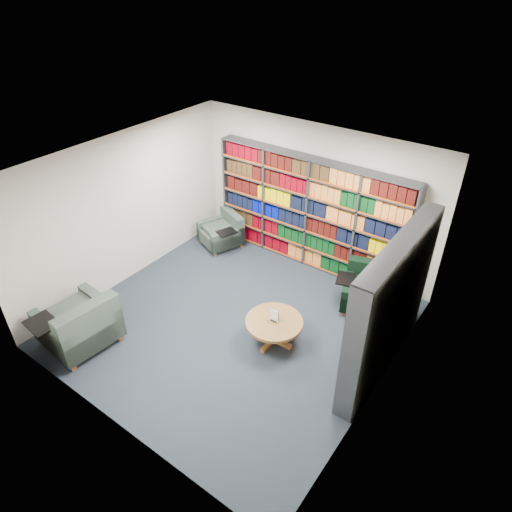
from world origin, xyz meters
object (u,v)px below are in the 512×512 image
Objects in this scene: chair_teal_front at (81,327)px; chair_green_right at (368,290)px; chair_teal_left at (224,232)px; coffee_table at (274,325)px.

chair_green_right is at bearing 48.21° from chair_teal_front.
chair_teal_front is at bearing -131.79° from chair_green_right.
chair_teal_left is at bearing 178.63° from chair_green_right.
chair_teal_front reaches higher than chair_green_right.
chair_teal_front is at bearing -142.70° from coffee_table.
chair_teal_left is at bearing 144.03° from coffee_table.
chair_teal_left is 0.93× the size of chair_green_right.
chair_green_right is 0.88× the size of chair_teal_front.
chair_teal_left is 1.12× the size of coffee_table.
chair_green_right reaches higher than coffee_table.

